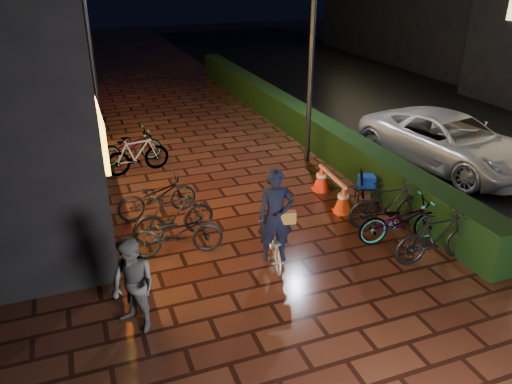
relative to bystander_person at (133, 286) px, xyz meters
name	(u,v)px	position (x,y,z in m)	size (l,w,h in m)	color
ground	(301,259)	(3.38, 0.91, -0.82)	(80.00, 80.00, 0.00)	#381911
asphalt_road	(476,135)	(12.38, 5.91, -0.82)	(11.00, 60.00, 0.01)	black
hedge	(289,114)	(6.68, 8.91, -0.32)	(0.70, 20.00, 1.00)	black
bystander_person	(133,286)	(0.00, 0.00, 0.00)	(0.80, 0.62, 1.64)	#515153
van	(449,141)	(9.50, 4.01, -0.06)	(2.49, 5.40, 1.50)	silver
lamp_post_hedge	(311,59)	(5.86, 5.76, 2.17)	(0.52, 0.17, 5.44)	black
lamp_post_sf	(92,60)	(0.21, 8.06, 2.12)	(0.50, 0.24, 5.34)	black
cyclist	(275,230)	(2.84, 0.99, -0.07)	(0.81, 1.48, 2.02)	silver
traffic_barrier	(332,188)	(5.24, 3.10, -0.47)	(0.54, 1.74, 0.70)	#FC3D0D
cart_assembly	(366,183)	(6.01, 2.78, -0.32)	(0.68, 0.58, 0.98)	black
parked_bikes_storefront	(152,184)	(1.06, 4.51, -0.31)	(2.18, 6.42, 1.10)	black
parked_bikes_hedge	(407,220)	(5.75, 0.75, -0.29)	(2.10, 2.30, 1.10)	black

